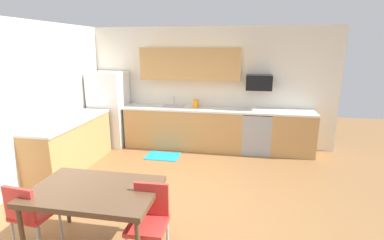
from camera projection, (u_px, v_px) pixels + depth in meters
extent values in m
plane|color=olive|center=(180.00, 199.00, 4.41)|extent=(12.00, 12.00, 0.00)
cube|color=silver|center=(205.00, 88.00, 6.59)|extent=(5.80, 0.10, 2.70)
cube|color=silver|center=(16.00, 107.00, 4.53)|extent=(0.10, 5.80, 2.70)
cube|color=tan|center=(184.00, 128.00, 6.56)|extent=(2.64, 0.60, 0.90)
cube|color=tan|center=(292.00, 134.00, 6.14)|extent=(0.91, 0.60, 0.90)
cube|color=tan|center=(71.00, 145.00, 5.45)|extent=(0.60, 2.00, 0.90)
cube|color=silver|center=(202.00, 109.00, 6.36)|extent=(4.80, 0.64, 0.04)
cube|color=silver|center=(69.00, 121.00, 5.34)|extent=(0.64, 2.00, 0.04)
cube|color=tan|center=(190.00, 64.00, 6.29)|extent=(2.20, 0.34, 0.70)
cube|color=white|center=(110.00, 109.00, 6.68)|extent=(0.76, 0.70, 1.71)
cube|color=#999BA0|center=(256.00, 133.00, 6.28)|extent=(0.60, 0.60, 0.88)
cube|color=black|center=(257.00, 112.00, 6.16)|extent=(0.60, 0.60, 0.03)
cube|color=black|center=(259.00, 82.00, 6.10)|extent=(0.54, 0.36, 0.32)
cube|color=#A5A8AD|center=(172.00, 110.00, 6.49)|extent=(0.48, 0.40, 0.14)
cylinder|color=#B2B5BA|center=(174.00, 101.00, 6.63)|extent=(0.02, 0.02, 0.24)
cube|color=brown|center=(94.00, 191.00, 3.17)|extent=(1.40, 0.90, 0.06)
cylinder|color=brown|center=(22.00, 236.00, 3.01)|extent=(0.05, 0.05, 0.69)
cylinder|color=brown|center=(67.00, 198.00, 3.75)|extent=(0.05, 0.05, 0.69)
cylinder|color=brown|center=(161.00, 208.00, 3.53)|extent=(0.05, 0.05, 0.69)
cube|color=red|center=(147.00, 226.00, 3.01)|extent=(0.41, 0.41, 0.05)
cube|color=red|center=(152.00, 200.00, 3.13)|extent=(0.38, 0.05, 0.40)
cylinder|color=#B2B2B7|center=(138.00, 234.00, 3.26)|extent=(0.03, 0.03, 0.42)
cylinder|color=#B2B2B7|center=(168.00, 237.00, 3.21)|extent=(0.03, 0.03, 0.42)
cube|color=red|center=(35.00, 213.00, 3.24)|extent=(0.44, 0.44, 0.05)
cube|color=red|center=(19.00, 205.00, 3.03)|extent=(0.38, 0.08, 0.40)
cylinder|color=#B2B2B7|center=(61.00, 225.00, 3.42)|extent=(0.03, 0.03, 0.42)
cylinder|color=#B2B2B7|center=(37.00, 220.00, 3.51)|extent=(0.03, 0.03, 0.42)
cylinder|color=#B2B2B7|center=(14.00, 238.00, 3.19)|extent=(0.03, 0.03, 0.42)
cube|color=#198CBF|center=(163.00, 156.00, 6.11)|extent=(0.70, 0.50, 0.01)
cylinder|color=orange|center=(196.00, 104.00, 6.42)|extent=(0.14, 0.14, 0.20)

